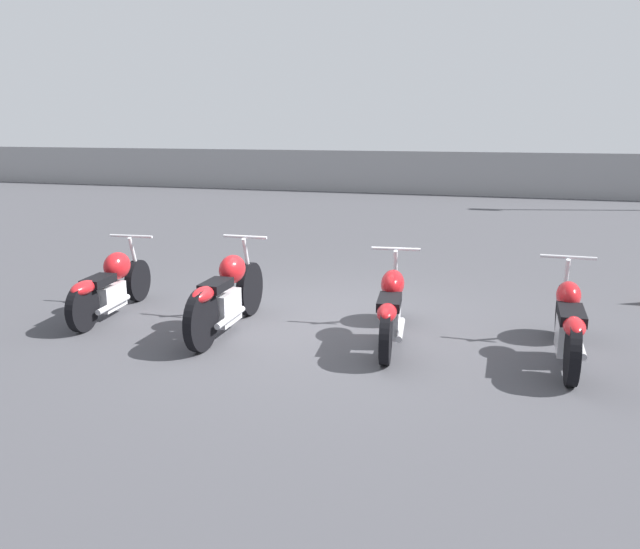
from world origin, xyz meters
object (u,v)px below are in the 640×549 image
motorcycle_slot_0 (111,285)px  motorcycle_slot_2 (391,307)px  motorcycle_slot_1 (226,295)px  motorcycle_slot_3 (568,323)px

motorcycle_slot_0 → motorcycle_slot_2: size_ratio=0.96×
motorcycle_slot_0 → motorcycle_slot_2: motorcycle_slot_2 is taller
motorcycle_slot_1 → motorcycle_slot_2: bearing=5.3°
motorcycle_slot_3 → motorcycle_slot_0: bearing=-179.9°
motorcycle_slot_2 → motorcycle_slot_3: motorcycle_slot_3 is taller
motorcycle_slot_2 → motorcycle_slot_0: bearing=174.2°
motorcycle_slot_3 → motorcycle_slot_1: bearing=-177.4°
motorcycle_slot_1 → motorcycle_slot_3: motorcycle_slot_1 is taller
motorcycle_slot_1 → motorcycle_slot_3: (3.72, 0.13, -0.04)m
motorcycle_slot_0 → motorcycle_slot_3: 5.40m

